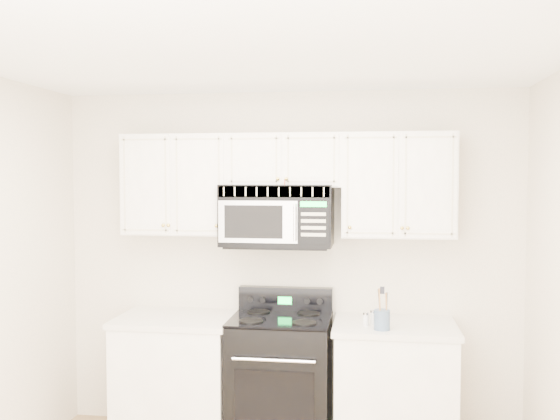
# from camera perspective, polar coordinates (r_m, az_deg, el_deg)

# --- Properties ---
(room) EXTENTS (3.51, 3.51, 2.61)m
(room) POSITION_cam_1_polar(r_m,az_deg,el_deg) (3.11, -3.50, -9.12)
(room) COLOR #A5825B
(room) RESTS_ON ground
(base_cabinet_left) EXTENTS (0.86, 0.65, 0.92)m
(base_cabinet_left) POSITION_cam_1_polar(r_m,az_deg,el_deg) (4.89, -9.41, -15.21)
(base_cabinet_left) COLOR silver
(base_cabinet_left) RESTS_ON ground
(base_cabinet_right) EXTENTS (0.86, 0.65, 0.92)m
(base_cabinet_right) POSITION_cam_1_polar(r_m,az_deg,el_deg) (4.68, 10.40, -16.07)
(base_cabinet_right) COLOR silver
(base_cabinet_right) RESTS_ON ground
(range) EXTENTS (0.72, 0.66, 1.11)m
(range) POSITION_cam_1_polar(r_m,az_deg,el_deg) (4.71, 0.07, -15.14)
(range) COLOR black
(range) RESTS_ON ground
(upper_cabinets) EXTENTS (2.44, 0.37, 0.75)m
(upper_cabinets) POSITION_cam_1_polar(r_m,az_deg,el_deg) (4.61, 0.51, 2.79)
(upper_cabinets) COLOR silver
(upper_cabinets) RESTS_ON ground
(microwave) EXTENTS (0.81, 0.46, 0.45)m
(microwave) POSITION_cam_1_polar(r_m,az_deg,el_deg) (4.58, -0.24, -0.45)
(microwave) COLOR black
(microwave) RESTS_ON ground
(utensil_crock) EXTENTS (0.11, 0.11, 0.29)m
(utensil_crock) POSITION_cam_1_polar(r_m,az_deg,el_deg) (4.33, 9.31, -9.82)
(utensil_crock) COLOR #445F78
(utensil_crock) RESTS_ON base_cabinet_right
(shaker_salt) EXTENTS (0.04, 0.04, 0.10)m
(shaker_salt) POSITION_cam_1_polar(r_m,az_deg,el_deg) (4.43, 7.86, -9.85)
(shaker_salt) COLOR silver
(shaker_salt) RESTS_ON base_cabinet_right
(shaker_pepper) EXTENTS (0.04, 0.04, 0.10)m
(shaker_pepper) POSITION_cam_1_polar(r_m,az_deg,el_deg) (4.49, 8.50, -9.65)
(shaker_pepper) COLOR silver
(shaker_pepper) RESTS_ON base_cabinet_right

